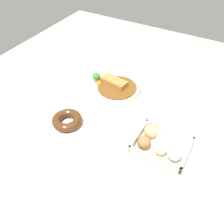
{
  "coord_description": "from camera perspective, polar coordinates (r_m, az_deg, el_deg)",
  "views": [
    {
      "loc": [
        0.32,
        -0.7,
        0.69
      ],
      "look_at": [
        -0.04,
        -0.07,
        0.03
      ],
      "focal_mm": 40.31,
      "sensor_mm": 36.0,
      "label": 1
    }
  ],
  "objects": [
    {
      "name": "donut_box",
      "position": [
        0.89,
        10.71,
        -7.54
      ],
      "size": [
        0.18,
        0.15,
        0.06
      ],
      "color": "beige",
      "rests_on": "ground_plane"
    },
    {
      "name": "curry_plate",
      "position": [
        1.14,
        0.06,
        6.08
      ],
      "size": [
        0.26,
        0.26,
        0.07
      ],
      "color": "white",
      "rests_on": "ground_plane"
    },
    {
      "name": "chocolate_ring_donut",
      "position": [
        0.98,
        -10.15,
        -1.91
      ],
      "size": [
        0.16,
        0.16,
        0.04
      ],
      "color": "white",
      "rests_on": "ground_plane"
    },
    {
      "name": "ground_plane",
      "position": [
        1.03,
        3.65,
        0.33
      ],
      "size": [
        1.6,
        1.6,
        0.0
      ],
      "primitive_type": "plane",
      "color": "#B2A893"
    }
  ]
}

